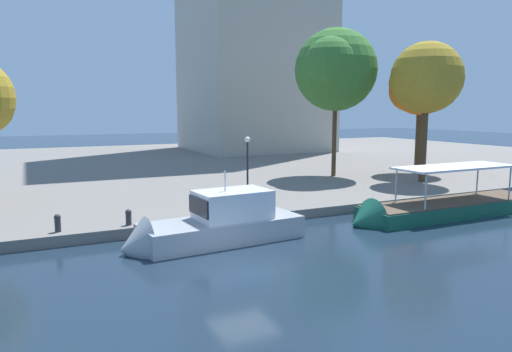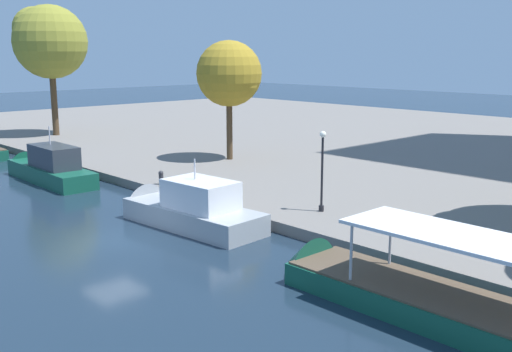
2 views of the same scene
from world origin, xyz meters
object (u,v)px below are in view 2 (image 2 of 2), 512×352
at_px(tour_boat_3, 429,305).
at_px(tree_4, 229,74).
at_px(lamp_post, 322,168).
at_px(motor_yacht_1, 47,169).
at_px(motor_yacht_2, 185,213).
at_px(tree_2, 48,41).
at_px(mooring_bollard_1, 192,186).
at_px(mooring_bollard_0, 161,177).

xyz_separation_m(tour_boat_3, tree_4, (-24.69, 12.69, 6.64)).
relative_size(lamp_post, tree_4, 0.46).
distance_m(motor_yacht_1, motor_yacht_2, 15.08).
xyz_separation_m(motor_yacht_1, motor_yacht_2, (15.07, 0.36, -0.15)).
distance_m(tour_boat_3, tree_2, 49.02).
xyz_separation_m(mooring_bollard_1, tree_4, (-7.19, 9.07, 6.00)).
bearing_deg(tree_2, motor_yacht_2, -14.48).
bearing_deg(mooring_bollard_1, motor_yacht_1, -164.24).
xyz_separation_m(mooring_bollard_0, mooring_bollard_1, (3.29, -0.11, -0.03)).
bearing_deg(mooring_bollard_1, tree_4, 128.40).
bearing_deg(motor_yacht_1, motor_yacht_2, -177.54).
bearing_deg(mooring_bollard_1, lamp_post, 17.15).
bearing_deg(mooring_bollard_1, tour_boat_3, -11.70).
bearing_deg(lamp_post, tour_boat_3, -31.45).
height_order(mooring_bollard_0, tree_4, tree_4).
xyz_separation_m(tour_boat_3, mooring_bollard_1, (-17.50, 3.62, 0.64)).
bearing_deg(tree_2, tour_boat_3, -11.01).
relative_size(motor_yacht_2, mooring_bollard_0, 10.41).
xyz_separation_m(motor_yacht_2, tree_2, (-33.03, 8.53, 9.05)).
bearing_deg(motor_yacht_1, lamp_post, -162.58).
relative_size(mooring_bollard_1, lamp_post, 0.20).
xyz_separation_m(motor_yacht_2, mooring_bollard_1, (-3.30, 2.97, 0.38)).
bearing_deg(mooring_bollard_0, motor_yacht_2, -25.00).
xyz_separation_m(motor_yacht_1, mooring_bollard_0, (8.49, 3.43, 0.26)).
bearing_deg(tour_boat_3, tree_2, -11.18).
height_order(mooring_bollard_0, mooring_bollard_1, mooring_bollard_0).
bearing_deg(motor_yacht_2, tree_2, -18.87).
bearing_deg(lamp_post, motor_yacht_1, -163.69).
relative_size(motor_yacht_2, mooring_bollard_1, 11.10).
bearing_deg(motor_yacht_1, tree_4, -109.22).
relative_size(motor_yacht_1, lamp_post, 2.44).
bearing_deg(tree_4, mooring_bollard_0, -66.49).
relative_size(motor_yacht_1, tour_boat_3, 0.73).
bearing_deg(lamp_post, tree_2, 175.13).
bearing_deg(mooring_bollard_0, tree_2, 168.33).
distance_m(mooring_bollard_0, tree_4, 11.45).
distance_m(motor_yacht_1, mooring_bollard_1, 12.24).
distance_m(tree_2, tree_4, 22.97).
distance_m(motor_yacht_2, tour_boat_3, 14.22).
height_order(motor_yacht_1, tour_boat_3, motor_yacht_1).
height_order(mooring_bollard_1, tree_2, tree_2).
height_order(mooring_bollard_1, lamp_post, lamp_post).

